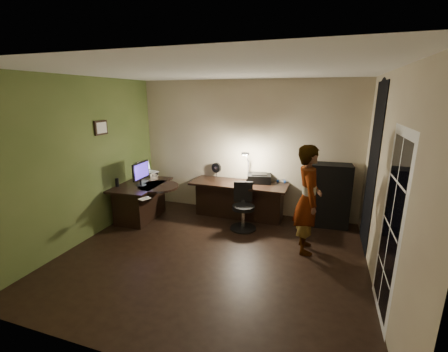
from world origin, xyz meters
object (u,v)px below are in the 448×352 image
(desk_left, at_px, (142,201))
(person, at_px, (308,200))
(cabinet, at_px, (327,195))
(monitor, at_px, (140,177))
(desk_right, at_px, (238,200))
(office_chair, at_px, (243,207))

(desk_left, bearing_deg, person, -7.68)
(cabinet, bearing_deg, monitor, -169.00)
(desk_right, bearing_deg, monitor, -156.10)
(monitor, bearing_deg, office_chair, 5.08)
(cabinet, bearing_deg, person, -108.97)
(desk_left, xyz_separation_m, cabinet, (3.47, 0.83, 0.23))
(desk_right, height_order, person, person)
(cabinet, distance_m, monitor, 3.55)
(desk_right, bearing_deg, person, -34.33)
(office_chair, bearing_deg, cabinet, 7.37)
(desk_left, height_order, monitor, monitor)
(desk_right, distance_m, cabinet, 1.70)
(desk_left, height_order, cabinet, cabinet)
(person, bearing_deg, monitor, 75.40)
(desk_right, xyz_separation_m, person, (1.37, -0.96, 0.49))
(desk_right, xyz_separation_m, cabinet, (1.67, 0.15, 0.24))
(cabinet, distance_m, person, 1.18)
(desk_right, distance_m, office_chair, 0.58)
(desk_left, relative_size, person, 0.74)
(monitor, bearing_deg, desk_right, 21.86)
(office_chair, distance_m, person, 1.28)
(desk_left, bearing_deg, monitor, -58.65)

